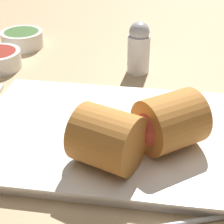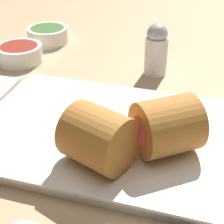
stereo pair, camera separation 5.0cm
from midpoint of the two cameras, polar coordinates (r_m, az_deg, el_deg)
The scene contains 7 objects.
table_surface at distance 44.41cm, azimuth 7.19°, elevation -5.18°, with size 180.00×140.00×2.00cm.
serving_plate at distance 42.76cm, azimuth 3.35°, elevation -3.67°, with size 31.06×21.27×1.50cm.
roll_front_left at distance 38.19cm, azimuth 11.50°, elevation -2.41°, with size 8.40×8.37×5.91cm.
roll_front_right at distance 36.14cm, azimuth 1.37°, elevation -3.86°, with size 7.80×7.68×5.91cm.
dipping_bowl_near at distance 63.18cm, azimuth -11.72°, elevation 8.72°, with size 7.45×7.45×2.79cm.
dipping_bowl_far at distance 70.71cm, azimuth -7.75°, elevation 11.57°, with size 7.45×7.45×2.79cm.
salt_shaker at distance 57.50cm, azimuth 9.29°, elevation 9.31°, with size 3.45×3.45×8.01cm.
Camera 2 is at (7.28, -34.82, 27.43)cm, focal length 60.00 mm.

